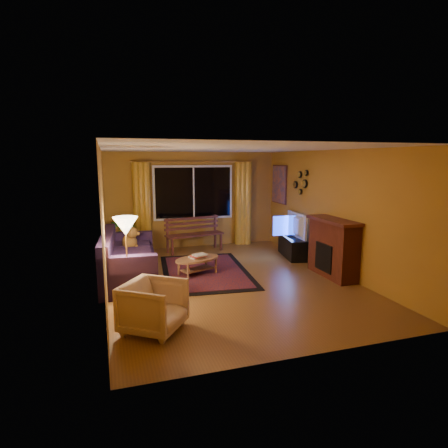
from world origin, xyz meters
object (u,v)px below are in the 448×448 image
object	(u,v)px
bench	(195,243)
armchair	(154,304)
coffee_table	(197,266)
tv_console	(292,247)
floor_lamp	(127,260)
sofa	(129,256)

from	to	relation	value
bench	armchair	xyz separation A→B (m)	(-1.54, -4.18, 0.16)
coffee_table	tv_console	xyz separation A→B (m)	(2.50, 0.71, 0.06)
bench	armchair	world-z (taller)	armchair
armchair	floor_lamp	xyz separation A→B (m)	(-0.26, 1.26, 0.31)
bench	sofa	world-z (taller)	sofa
armchair	tv_console	xyz separation A→B (m)	(3.65, 2.98, -0.14)
bench	tv_console	world-z (taller)	tv_console
armchair	floor_lamp	world-z (taller)	floor_lamp
bench	tv_console	distance (m)	2.43
bench	floor_lamp	xyz separation A→B (m)	(-1.80, -2.91, 0.48)
bench	coffee_table	world-z (taller)	bench
armchair	tv_console	size ratio (longest dim) A/B	0.66
bench	armchair	distance (m)	4.45
sofa	coffee_table	distance (m)	1.36
floor_lamp	coffee_table	size ratio (longest dim) A/B	1.43
armchair	floor_lamp	size ratio (longest dim) A/B	0.55
sofa	armchair	xyz separation A→B (m)	(0.17, -2.37, -0.08)
coffee_table	armchair	bearing A→B (deg)	-116.89
floor_lamp	coffee_table	xyz separation A→B (m)	(1.41, 1.01, -0.52)
floor_lamp	tv_console	distance (m)	4.30
sofa	tv_console	distance (m)	3.88
bench	armchair	bearing A→B (deg)	-120.04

